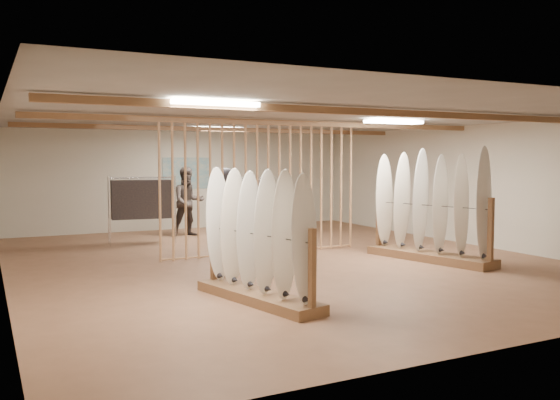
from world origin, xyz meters
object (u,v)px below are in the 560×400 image
rack_right (430,223)px  clothing_rack_b (247,197)px  clothing_rack_a (142,199)px  shopper_a (224,199)px  shopper_b (188,197)px  rack_left (258,256)px

rack_right → clothing_rack_b: size_ratio=1.80×
rack_right → clothing_rack_a: bearing=118.9°
shopper_a → shopper_b: (-0.58, 1.11, -0.00)m
clothing_rack_b → shopper_b: size_ratio=0.76×
clothing_rack_b → shopper_a: size_ratio=0.76×
clothing_rack_b → shopper_b: bearing=176.9°
shopper_a → clothing_rack_a: bearing=-13.9°
rack_right → clothing_rack_a: size_ratio=1.72×
shopper_b → clothing_rack_a: bearing=-149.2°
rack_left → rack_right: size_ratio=0.87×
clothing_rack_a → shopper_b: bearing=36.1°
shopper_a → rack_left: bearing=67.8°
rack_right → shopper_a: (-2.53, 4.63, 0.26)m
clothing_rack_b → rack_left: bearing=-102.4°
shopper_a → shopper_b: same height
rack_left → shopper_b: 7.43m
rack_right → clothing_rack_b: 5.63m
shopper_a → shopper_b: size_ratio=1.00×
rack_left → clothing_rack_b: bearing=55.0°
shopper_b → shopper_a: bearing=-61.6°
clothing_rack_a → shopper_a: size_ratio=0.80×
shopper_a → clothing_rack_b: bearing=-145.6°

